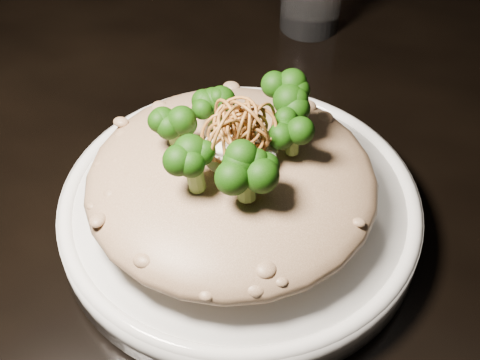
# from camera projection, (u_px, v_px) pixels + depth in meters

# --- Properties ---
(table) EXTENTS (1.10, 0.80, 0.75)m
(table) POSITION_uv_depth(u_px,v_px,m) (324.00, 264.00, 0.66)
(table) COLOR black
(table) RESTS_ON ground
(plate) EXTENTS (0.31, 0.31, 0.03)m
(plate) POSITION_uv_depth(u_px,v_px,m) (240.00, 212.00, 0.57)
(plate) COLOR white
(plate) RESTS_ON table
(risotto) EXTENTS (0.24, 0.24, 0.05)m
(risotto) POSITION_uv_depth(u_px,v_px,m) (231.00, 181.00, 0.54)
(risotto) COLOR brown
(risotto) RESTS_ON plate
(broccoli) EXTENTS (0.12, 0.12, 0.04)m
(broccoli) POSITION_uv_depth(u_px,v_px,m) (235.00, 134.00, 0.51)
(broccoli) COLOR black
(broccoli) RESTS_ON risotto
(cheese) EXTENTS (0.06, 0.06, 0.02)m
(cheese) POSITION_uv_depth(u_px,v_px,m) (239.00, 151.00, 0.52)
(cheese) COLOR white
(cheese) RESTS_ON risotto
(shallots) EXTENTS (0.06, 0.06, 0.04)m
(shallots) POSITION_uv_depth(u_px,v_px,m) (240.00, 126.00, 0.50)
(shallots) COLOR brown
(shallots) RESTS_ON cheese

